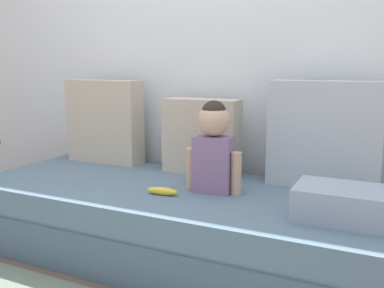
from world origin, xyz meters
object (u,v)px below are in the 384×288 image
(throw_pillow_center, at_px, (201,136))
(folded_blanket, at_px, (343,203))
(toddler, at_px, (214,145))
(banana, at_px, (162,191))
(throw_pillow_right, at_px, (324,135))
(couch, at_px, (174,221))
(throw_pillow_left, at_px, (105,121))

(throw_pillow_center, relative_size, folded_blanket, 1.17)
(toddler, bearing_deg, folded_blanket, -12.08)
(banana, distance_m, folded_blanket, 0.88)
(throw_pillow_right, relative_size, banana, 3.46)
(throw_pillow_right, bearing_deg, couch, -153.44)
(throw_pillow_center, relative_size, banana, 2.76)
(throw_pillow_center, height_order, toddler, toddler)
(couch, relative_size, banana, 13.74)
(couch, relative_size, throw_pillow_right, 3.97)
(couch, distance_m, folded_blanket, 0.93)
(throw_pillow_right, bearing_deg, toddler, -146.22)
(toddler, distance_m, banana, 0.36)
(banana, xyz_separation_m, folded_blanket, (0.88, 0.03, 0.05))
(throw_pillow_left, height_order, throw_pillow_center, throw_pillow_left)
(couch, relative_size, folded_blanket, 5.84)
(couch, xyz_separation_m, folded_blanket, (0.89, -0.12, 0.27))
(throw_pillow_center, height_order, throw_pillow_right, throw_pillow_right)
(throw_pillow_left, bearing_deg, banana, -34.60)
(toddler, xyz_separation_m, folded_blanket, (0.66, -0.14, -0.18))
(couch, distance_m, banana, 0.26)
(couch, height_order, throw_pillow_right, throw_pillow_right)
(toddler, bearing_deg, banana, -140.59)
(couch, relative_size, throw_pillow_center, 4.99)
(throw_pillow_center, distance_m, toddler, 0.40)
(banana, height_order, folded_blanket, folded_blanket)
(couch, height_order, folded_blanket, folded_blanket)
(throw_pillow_right, bearing_deg, banana, -144.47)
(throw_pillow_center, xyz_separation_m, banana, (0.01, -0.51, -0.21))
(throw_pillow_left, height_order, throw_pillow_right, throw_pillow_right)
(banana, bearing_deg, throw_pillow_center, 91.41)
(throw_pillow_left, xyz_separation_m, toddler, (0.95, -0.34, -0.03))
(throw_pillow_center, xyz_separation_m, toddler, (0.22, -0.34, 0.02))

